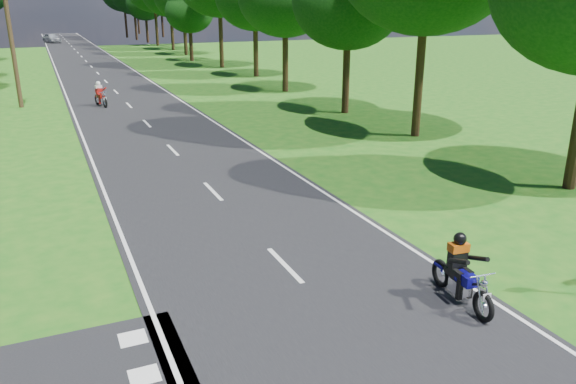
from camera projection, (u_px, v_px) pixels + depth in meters
name	position (u px, v px, depth m)	size (l,w,h in m)	color
ground	(323.00, 305.00, 11.58)	(160.00, 160.00, 0.00)	#175713
main_road	(91.00, 67.00, 54.99)	(7.00, 140.00, 0.02)	black
road_markings	(92.00, 69.00, 53.31)	(7.40, 140.00, 0.01)	silver
telegraph_pole	(11.00, 37.00, 32.31)	(1.20, 0.26, 8.00)	#382616
rider_near_blue	(463.00, 270.00, 11.41)	(0.60, 1.79, 1.49)	#0F0B7D
rider_far_red	(100.00, 94.00, 33.65)	(0.59, 1.76, 1.47)	#B7170E
distant_car	(52.00, 38.00, 87.95)	(1.73, 4.31, 1.47)	#B5B8BD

